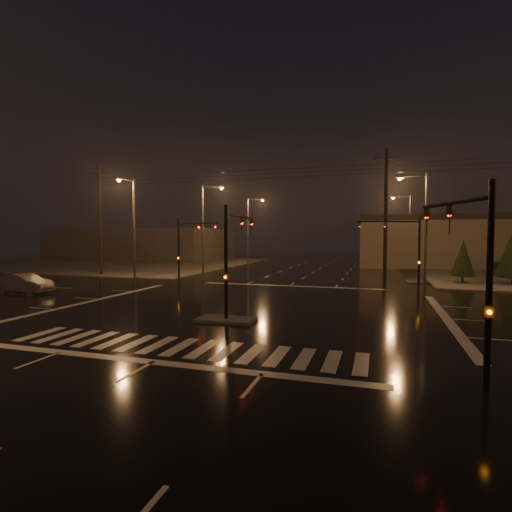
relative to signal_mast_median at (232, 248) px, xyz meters
name	(u,v)px	position (x,y,z in m)	size (l,w,h in m)	color
ground	(250,308)	(0.00, 3.07, -3.75)	(140.00, 140.00, 0.00)	black
sidewalk_nw	(127,263)	(-30.00, 33.07, -3.69)	(36.00, 36.00, 0.12)	#413E3A
median_island	(226,320)	(0.00, -0.93, -3.68)	(3.00, 1.60, 0.15)	#413E3A
crosswalk	(180,347)	(0.00, -5.93, -3.75)	(15.00, 2.60, 0.01)	beige
stop_bar_near	(153,362)	(0.00, -7.93, -3.75)	(16.00, 0.50, 0.01)	beige
stop_bar_far	(289,286)	(0.00, 14.07, -3.75)	(16.00, 0.50, 0.01)	beige
commercial_block	(142,244)	(-35.00, 45.07, -0.95)	(30.00, 18.00, 5.60)	#3F3A37
signal_mast_median	(232,248)	(0.00, 0.00, 0.00)	(0.25, 4.59, 6.00)	black
signal_mast_ne	(406,244)	(9.50, 13.21, 0.04)	(4.84, 1.86, 6.00)	black
signal_mast_nw	(186,242)	(-9.50, 13.21, 0.04)	(4.84, 1.86, 6.00)	black
signal_mast_se	(473,260)	(10.23, -6.68, -0.04)	(1.55, 3.87, 6.00)	black
streetlight_1	(205,223)	(-11.18, 21.07, 2.05)	(2.77, 0.32, 10.00)	#38383A
streetlight_2	(250,226)	(-11.18, 37.07, 2.05)	(2.77, 0.32, 10.00)	#38383A
streetlight_3	(422,220)	(11.18, 19.07, 2.05)	(2.77, 0.32, 10.00)	#38383A
streetlight_4	(408,225)	(11.18, 39.07, 2.05)	(2.77, 0.32, 10.00)	#38383A
streetlight_5	(132,222)	(-16.00, 14.26, 2.05)	(0.32, 2.77, 10.00)	#38383A
utility_pole_0	(100,220)	(-22.00, 17.07, 2.38)	(2.20, 0.32, 12.00)	black
utility_pole_1	(386,216)	(8.00, 17.07, 2.38)	(2.20, 0.32, 12.00)	black
conifer_0	(463,258)	(14.85, 20.40, -1.41)	(2.11, 2.11, 3.99)	black
car_parked	(499,268)	(20.19, 30.09, -2.96)	(1.87, 4.64, 1.58)	black
car_crossing	(25,283)	(-18.67, 3.98, -3.00)	(1.58, 4.54, 1.49)	slate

